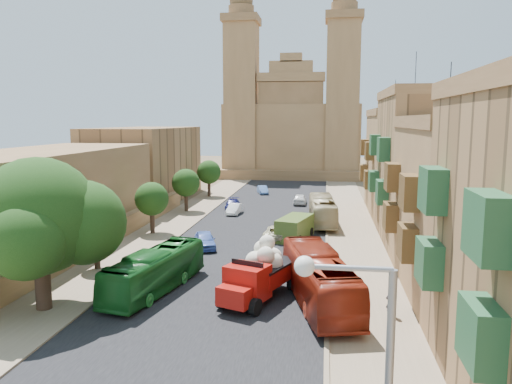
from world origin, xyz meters
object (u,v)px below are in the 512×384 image
(car_blue_a, at_px, (205,240))
(car_white_b, at_px, (300,199))
(street_tree_c, at_px, (186,183))
(bus_red_east, at_px, (319,278))
(church, at_px, (293,128))
(car_cream, at_px, (277,232))
(street_tree_a, at_px, (96,231))
(olive_pickup, at_px, (295,228))
(street_tree_d, at_px, (209,172))
(street_tree_b, at_px, (152,199))
(ficus_tree, at_px, (40,220))
(bus_green_north, at_px, (155,271))
(car_blue_b, at_px, (263,190))
(pedestrian_a, at_px, (391,303))
(red_truck, at_px, (259,272))
(car_dkblue, at_px, (233,204))
(bus_cream_east, at_px, (322,210))
(car_white_a, at_px, (234,209))
(pedestrian_c, at_px, (335,276))

(car_blue_a, distance_m, car_white_b, 25.01)
(street_tree_c, xyz_separation_m, bus_red_east, (16.50, -28.85, -1.90))
(church, relative_size, car_white_b, 8.80)
(car_cream, xyz_separation_m, car_white_b, (1.13, 19.69, 0.06))
(street_tree_a, bearing_deg, olive_pickup, 39.33)
(street_tree_d, bearing_deg, street_tree_c, -90.00)
(street_tree_b, xyz_separation_m, car_blue_a, (6.50, -4.98, -2.66))
(church, height_order, ficus_tree, church)
(car_white_b, bearing_deg, olive_pickup, 91.63)
(church, relative_size, street_tree_a, 8.33)
(bus_green_north, bearing_deg, street_tree_b, 121.30)
(car_blue_a, xyz_separation_m, car_blue_b, (0.87, 32.74, -0.13))
(street_tree_d, bearing_deg, bus_green_north, -81.50)
(church, height_order, street_tree_c, church)
(car_cream, height_order, pedestrian_a, pedestrian_a)
(bus_green_north, bearing_deg, church, 97.70)
(pedestrian_a, bearing_deg, red_truck, 1.32)
(street_tree_b, bearing_deg, bus_green_north, -69.64)
(olive_pickup, relative_size, car_cream, 1.19)
(car_blue_a, relative_size, car_dkblue, 1.01)
(street_tree_d, bearing_deg, church, 71.91)
(street_tree_a, relative_size, car_blue_a, 1.03)
(church, distance_m, street_tree_d, 32.75)
(bus_cream_east, xyz_separation_m, car_white_a, (-10.35, 4.09, -0.84))
(bus_cream_east, height_order, pedestrian_c, bus_cream_east)
(ficus_tree, height_order, bus_red_east, ficus_tree)
(bus_red_east, xyz_separation_m, bus_cream_east, (0.00, 23.73, -0.12))
(red_truck, relative_size, pedestrian_c, 4.13)
(bus_red_east, distance_m, car_white_a, 29.70)
(bus_red_east, relative_size, car_white_a, 3.05)
(church, height_order, car_white_b, church)
(bus_green_north, bearing_deg, car_dkblue, 102.24)
(church, height_order, car_cream, church)
(car_dkblue, xyz_separation_m, pedestrian_c, (12.20, -28.15, 0.24))
(ficus_tree, height_order, car_blue_b, ficus_tree)
(church, bearing_deg, pedestrian_c, -83.75)
(red_truck, bearing_deg, street_tree_a, 160.25)
(street_tree_d, bearing_deg, bus_cream_east, -46.05)
(ficus_tree, relative_size, street_tree_b, 1.78)
(pedestrian_a, bearing_deg, car_white_b, -64.93)
(ficus_tree, distance_m, bus_cream_east, 31.47)
(olive_pickup, bearing_deg, church, 94.15)
(olive_pickup, height_order, pedestrian_a, olive_pickup)
(street_tree_b, bearing_deg, bus_red_east, -45.60)
(car_cream, bearing_deg, car_white_b, -91.47)
(pedestrian_c, bearing_deg, ficus_tree, -85.41)
(car_white_a, bearing_deg, street_tree_a, -101.78)
(street_tree_c, bearing_deg, bus_red_east, -60.23)
(street_tree_b, relative_size, pedestrian_c, 2.99)
(street_tree_d, height_order, olive_pickup, street_tree_d)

